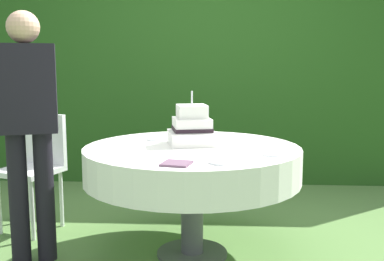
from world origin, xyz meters
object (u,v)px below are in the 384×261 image
(napkin_stack, at_px, (177,163))
(serving_plate_left, at_px, (233,136))
(cake_table, at_px, (192,163))
(serving_plate_right, at_px, (221,162))
(standing_person, at_px, (28,120))
(serving_plate_far, at_px, (273,154))
(garden_chair, at_px, (36,160))
(serving_plate_near, at_px, (156,139))
(wedding_cake, at_px, (192,128))

(napkin_stack, bearing_deg, serving_plate_left, 71.18)
(cake_table, relative_size, serving_plate_right, 10.17)
(cake_table, bearing_deg, serving_plate_right, -69.71)
(serving_plate_right, bearing_deg, napkin_stack, -168.60)
(napkin_stack, distance_m, standing_person, 1.06)
(serving_plate_right, bearing_deg, cake_table, 110.29)
(standing_person, bearing_deg, serving_plate_far, -4.24)
(serving_plate_far, relative_size, serving_plate_left, 0.94)
(serving_plate_left, distance_m, serving_plate_right, 0.93)
(garden_chair, bearing_deg, cake_table, -20.64)
(serving_plate_far, relative_size, standing_person, 0.07)
(serving_plate_left, bearing_deg, napkin_stack, -108.82)
(serving_plate_near, relative_size, napkin_stack, 0.89)
(serving_plate_near, bearing_deg, serving_plate_left, 17.81)
(wedding_cake, xyz_separation_m, napkin_stack, (-0.05, -0.63, -0.10))
(napkin_stack, bearing_deg, garden_chair, 139.46)
(serving_plate_near, bearing_deg, garden_chair, 167.46)
(standing_person, bearing_deg, napkin_stack, -22.02)
(napkin_stack, bearing_deg, serving_plate_right, 11.40)
(serving_plate_left, relative_size, garden_chair, 0.14)
(cake_table, xyz_separation_m, garden_chair, (-1.24, 0.47, -0.09))
(serving_plate_left, height_order, napkin_stack, same)
(wedding_cake, height_order, serving_plate_left, wedding_cake)
(serving_plate_near, distance_m, serving_plate_far, 0.92)
(napkin_stack, bearing_deg, standing_person, 157.98)
(serving_plate_far, relative_size, garden_chair, 0.13)
(wedding_cake, bearing_deg, garden_chair, 162.80)
(standing_person, bearing_deg, wedding_cake, 13.26)
(cake_table, distance_m, serving_plate_left, 0.53)
(serving_plate_far, xyz_separation_m, standing_person, (-1.52, 0.11, 0.18))
(serving_plate_right, bearing_deg, serving_plate_near, 121.16)
(serving_plate_left, height_order, standing_person, standing_person)
(garden_chair, bearing_deg, serving_plate_near, -12.54)
(cake_table, relative_size, serving_plate_left, 11.61)
(serving_plate_left, bearing_deg, wedding_cake, -129.61)
(wedding_cake, height_order, serving_plate_right, wedding_cake)
(napkin_stack, xyz_separation_m, standing_person, (-0.97, 0.39, 0.18))
(serving_plate_near, bearing_deg, standing_person, -151.64)
(cake_table, bearing_deg, serving_plate_near, 137.02)
(wedding_cake, xyz_separation_m, standing_person, (-1.02, -0.24, 0.08))
(serving_plate_far, bearing_deg, wedding_cake, 144.56)
(cake_table, height_order, garden_chair, garden_chair)
(cake_table, distance_m, wedding_cake, 0.24)
(serving_plate_right, bearing_deg, garden_chair, 145.82)
(cake_table, height_order, standing_person, standing_person)
(cake_table, xyz_separation_m, serving_plate_left, (0.28, 0.43, 0.12))
(cake_table, relative_size, wedding_cake, 3.92)
(serving_plate_near, height_order, garden_chair, garden_chair)
(wedding_cake, bearing_deg, serving_plate_far, -35.44)
(serving_plate_near, distance_m, serving_plate_right, 0.88)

